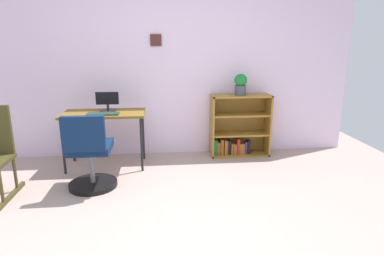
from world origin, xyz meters
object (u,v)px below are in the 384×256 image
Objects in this scene: desk at (104,117)px; office_chair at (90,157)px; keyboard at (103,114)px; potted_plant_on_shelf at (241,84)px; monitor at (108,102)px; bookshelf_low at (238,128)px.

office_chair is (-0.06, -0.69, -0.28)m from desk.
desk is 0.15m from keyboard.
office_chair is 2.15m from potted_plant_on_shelf.
desk is at bearing -125.03° from monitor.
desk is 1.82m from bookshelf_low.
monitor is 0.33× the size of office_chair.
monitor is at bearing 54.97° from desk.
office_chair is 2.08m from bookshelf_low.
potted_plant_on_shelf reaches higher than desk.
desk is at bearing 85.33° from office_chair.
potted_plant_on_shelf reaches higher than keyboard.
office_chair reaches higher than keyboard.
bookshelf_low is (1.77, 0.29, -0.26)m from desk.
desk is at bearing 96.21° from keyboard.
desk is 1.18× the size of office_chair.
bookshelf_low is (1.83, 0.98, 0.02)m from office_chair.
office_chair is 2.99× the size of potted_plant_on_shelf.
keyboard is at bearing -168.12° from potted_plant_on_shelf.
monitor is (0.05, 0.07, 0.18)m from desk.
bookshelf_low is 0.62m from potted_plant_on_shelf.
keyboard is 0.66m from office_chair.
desk is 0.19m from monitor.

